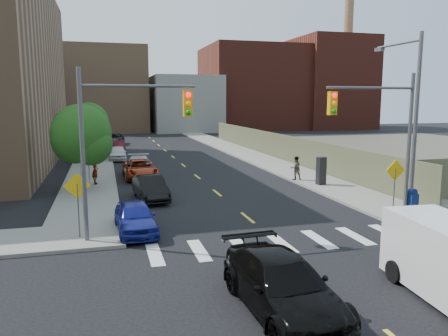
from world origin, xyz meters
TOP-DOWN VIEW (x-y plane):
  - ground at (0.00, 0.00)m, footprint 160.00×160.00m
  - sidewalk_nw at (-7.75, 41.50)m, footprint 3.50×73.00m
  - sidewalk_ne at (7.75, 41.50)m, footprint 3.50×73.00m
  - fence_north at (9.60, 28.00)m, footprint 0.12×44.00m
  - gravel_lot at (28.00, 30.00)m, footprint 36.00×42.00m
  - bg_bldg_west at (-22.00, 70.00)m, footprint 14.00×18.00m
  - bg_bldg_midwest at (-6.00, 72.00)m, footprint 14.00×16.00m
  - bg_bldg_center at (8.00, 70.00)m, footprint 12.00×16.00m
  - bg_bldg_east at (22.00, 72.00)m, footprint 18.00×18.00m
  - bg_bldg_fareast at (38.00, 70.00)m, footprint 14.00×16.00m
  - smokestack at (42.00, 70.00)m, footprint 1.80×1.80m
  - signal_nw at (-5.98, 6.00)m, footprint 4.59×0.30m
  - signal_ne at (5.98, 6.00)m, footprint 4.59×0.30m
  - streetlight_ne at (8.20, 6.90)m, footprint 0.25×3.70m
  - warn_sign_nw at (-7.80, 6.50)m, footprint 1.06×0.06m
  - warn_sign_ne at (7.20, 6.50)m, footprint 1.06×0.06m
  - warn_sign_midwest at (-7.80, 20.00)m, footprint 1.06×0.06m
  - tree_west_near at (-8.00, 16.05)m, footprint 3.66×3.64m
  - tree_west_far at (-8.00, 31.05)m, footprint 3.66×3.64m
  - parked_car_blue at (-5.50, 7.00)m, footprint 1.83×4.14m
  - parked_car_black at (-4.20, 13.22)m, footprint 1.88×4.39m
  - parked_car_red at (-4.20, 20.49)m, footprint 2.50×5.07m
  - parked_car_silver at (-4.20, 21.96)m, footprint 2.42×5.14m
  - parked_car_white at (-5.50, 31.00)m, footprint 1.74×4.14m
  - parked_car_maroon at (-5.30, 35.65)m, footprint 1.57×4.27m
  - parked_car_grey at (-5.50, 46.15)m, footprint 2.96×5.48m
  - black_sedan at (-2.13, -1.39)m, footprint 2.41×5.38m
  - mailbox at (7.88, 6.00)m, footprint 0.61×0.52m
  - payphone at (7.20, 14.12)m, footprint 0.60×0.51m
  - pedestrian_west at (-7.35, 18.28)m, footprint 0.45×0.66m
  - pedestrian_east at (6.30, 16.18)m, footprint 0.85×0.69m

SIDE VIEW (x-z plane):
  - ground at x=0.00m, z-range 0.00..0.00m
  - gravel_lot at x=28.00m, z-range 0.00..0.06m
  - sidewalk_nw at x=-7.75m, z-range 0.00..0.15m
  - sidewalk_ne at x=7.75m, z-range 0.00..0.15m
  - parked_car_red at x=-4.20m, z-range 0.00..1.38m
  - parked_car_blue at x=-5.50m, z-range 0.00..1.38m
  - parked_car_maroon at x=-5.30m, z-range 0.00..1.40m
  - parked_car_white at x=-5.50m, z-range 0.00..1.40m
  - parked_car_black at x=-4.20m, z-range 0.00..1.41m
  - parked_car_silver at x=-4.20m, z-range 0.00..1.45m
  - parked_car_grey at x=-5.50m, z-range 0.00..1.46m
  - black_sedan at x=-2.13m, z-range 0.00..1.53m
  - mailbox at x=7.88m, z-range 0.13..1.42m
  - pedestrian_east at x=6.30m, z-range 0.15..1.81m
  - pedestrian_west at x=-7.35m, z-range 0.15..1.93m
  - payphone at x=7.20m, z-range 0.15..2.00m
  - fence_north at x=9.60m, z-range 0.00..2.50m
  - warn_sign_nw at x=-7.80m, z-range 0.58..3.41m
  - warn_sign_ne at x=7.20m, z-range 0.58..3.41m
  - warn_sign_midwest at x=-7.80m, z-range 0.58..3.41m
  - tree_west_near at x=-8.00m, z-range 0.72..6.24m
  - tree_west_far at x=-8.00m, z-range 0.72..6.24m
  - signal_nw at x=-5.98m, z-range 1.03..8.03m
  - signal_ne at x=5.98m, z-range 1.03..8.03m
  - bg_bldg_center at x=8.00m, z-range 0.00..10.00m
  - streetlight_ne at x=8.20m, z-range 0.72..9.72m
  - bg_bldg_west at x=-22.00m, z-range 0.00..12.00m
  - bg_bldg_midwest at x=-6.00m, z-range 0.00..15.00m
  - bg_bldg_east at x=22.00m, z-range 0.00..16.00m
  - bg_bldg_fareast at x=38.00m, z-range 0.00..18.00m
  - smokestack at x=42.00m, z-range 0.00..28.00m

